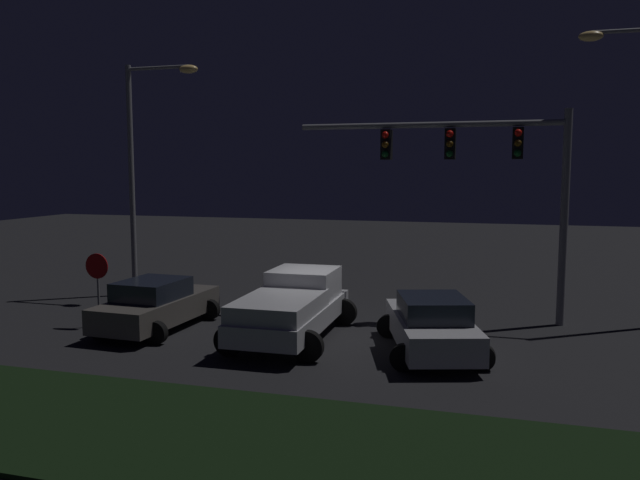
{
  "coord_description": "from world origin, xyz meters",
  "views": [
    {
      "loc": [
        5.14,
        -17.32,
        4.7
      ],
      "look_at": [
        -0.35,
        1.59,
        2.51
      ],
      "focal_mm": 35.4,
      "sensor_mm": 36.0,
      "label": 1
    }
  ],
  "objects": [
    {
      "name": "ground_plane",
      "position": [
        0.0,
        0.0,
        0.0
      ],
      "size": [
        80.0,
        80.0,
        0.0
      ],
      "primitive_type": "plane",
      "color": "black"
    },
    {
      "name": "grass_median",
      "position": [
        0.0,
        -7.69,
        0.05
      ],
      "size": [
        24.59,
        4.38,
        0.1
      ],
      "primitive_type": "cube",
      "color": "black",
      "rests_on": "ground_plane"
    },
    {
      "name": "pickup_truck",
      "position": [
        -0.41,
        -0.87,
        1.0
      ],
      "size": [
        2.92,
        5.43,
        1.8
      ],
      "rotation": [
        0.0,
        0.0,
        1.59
      ],
      "color": "#B7B7BC",
      "rests_on": "ground_plane"
    },
    {
      "name": "car_sedan",
      "position": [
        -4.62,
        -1.1,
        0.74
      ],
      "size": [
        2.61,
        4.48,
        1.51
      ],
      "rotation": [
        0.0,
        0.0,
        1.53
      ],
      "color": "#514C47",
      "rests_on": "ground_plane"
    },
    {
      "name": "car_sedan_far",
      "position": [
        3.48,
        -1.31,
        0.74
      ],
      "size": [
        3.27,
        4.73,
        1.51
      ],
      "rotation": [
        0.0,
        0.0,
        1.87
      ],
      "color": "#B7B7BC",
      "rests_on": "ground_plane"
    },
    {
      "name": "traffic_signal_gantry",
      "position": [
        4.47,
        2.76,
        4.9
      ],
      "size": [
        8.32,
        0.56,
        6.5
      ],
      "color": "slate",
      "rests_on": "ground_plane"
    },
    {
      "name": "street_lamp_left",
      "position": [
        -7.58,
        3.33,
        5.35
      ],
      "size": [
        2.9,
        0.44,
        8.5
      ],
      "color": "slate",
      "rests_on": "ground_plane"
    },
    {
      "name": "stop_sign",
      "position": [
        -6.43,
        -1.33,
        1.56
      ],
      "size": [
        0.76,
        0.08,
        2.23
      ],
      "color": "slate",
      "rests_on": "ground_plane"
    }
  ]
}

